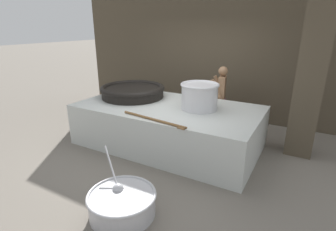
{
  "coord_description": "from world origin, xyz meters",
  "views": [
    {
      "loc": [
        2.37,
        -4.21,
        2.28
      ],
      "look_at": [
        0.0,
        0.0,
        0.61
      ],
      "focal_mm": 28.0,
      "sensor_mm": 36.0,
      "label": 1
    }
  ],
  "objects": [
    {
      "name": "cook",
      "position": [
        0.65,
        1.22,
        0.79
      ],
      "size": [
        0.4,
        0.57,
        1.45
      ],
      "rotation": [
        0.0,
        0.0,
        3.36
      ],
      "color": "#8C6647",
      "rests_on": "ground_plane"
    },
    {
      "name": "prep_bowl_vegetables",
      "position": [
        0.52,
        -2.1,
        0.17
      ],
      "size": [
        1.02,
        0.87,
        0.67
      ],
      "color": "#B7B7BC",
      "rests_on": "ground_plane"
    },
    {
      "name": "ground_plane",
      "position": [
        0.0,
        0.0,
        0.0
      ],
      "size": [
        60.0,
        60.0,
        0.0
      ],
      "primitive_type": "plane",
      "color": "slate"
    },
    {
      "name": "support_pillar",
      "position": [
        2.32,
        0.88,
        2.03
      ],
      "size": [
        0.45,
        0.45,
        4.06
      ],
      "primitive_type": "cube",
      "color": "#4C4233",
      "rests_on": "ground_plane"
    },
    {
      "name": "back_wall",
      "position": [
        0.0,
        2.28,
        2.03
      ],
      "size": [
        7.75,
        0.24,
        4.06
      ],
      "primitive_type": "cube",
      "color": "#4C4233",
      "rests_on": "ground_plane"
    },
    {
      "name": "stock_pot",
      "position": [
        0.6,
        0.1,
        1.06
      ],
      "size": [
        0.7,
        0.7,
        0.48
      ],
      "color": "silver",
      "rests_on": "hearth_platform"
    },
    {
      "name": "hearth_platform",
      "position": [
        0.0,
        0.0,
        0.4
      ],
      "size": [
        3.46,
        1.88,
        0.81
      ],
      "color": "silver",
      "rests_on": "ground_plane"
    },
    {
      "name": "stirring_paddle",
      "position": [
        0.25,
        -0.85,
        0.83
      ],
      "size": [
        1.26,
        0.23,
        0.04
      ],
      "rotation": [
        0.0,
        0.0,
        -0.13
      ],
      "color": "brown",
      "rests_on": "hearth_platform"
    },
    {
      "name": "giant_wok_near",
      "position": [
        -0.98,
        0.19,
        0.94
      ],
      "size": [
        1.37,
        1.37,
        0.25
      ],
      "color": "black",
      "rests_on": "hearth_platform"
    }
  ]
}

